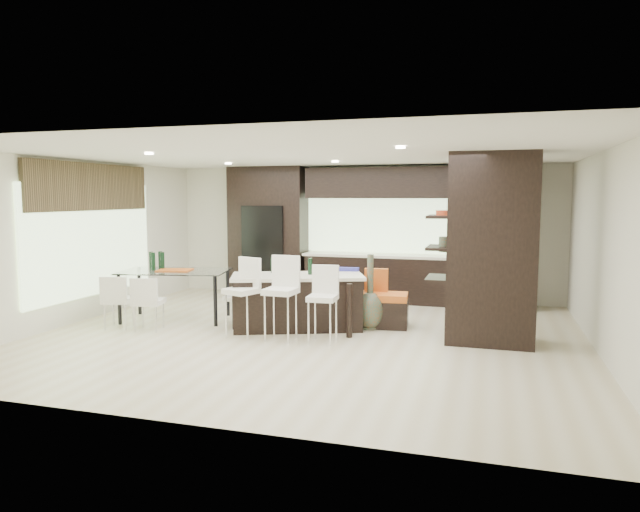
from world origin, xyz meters
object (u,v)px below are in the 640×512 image
(floor_vase, at_px, (370,292))
(chair_far, at_px, (119,304))
(chair_end, at_px, (239,301))
(kitchen_island, at_px, (298,302))
(stool_mid, at_px, (281,306))
(stool_left, at_px, (241,305))
(stool_right, at_px, (323,312))
(dining_table, at_px, (175,295))
(chair_near, at_px, (149,306))
(bench, at_px, (364,309))

(floor_vase, height_order, chair_far, floor_vase)
(floor_vase, height_order, chair_end, floor_vase)
(kitchen_island, relative_size, chair_end, 2.64)
(stool_mid, xyz_separation_m, floor_vase, (1.11, 1.03, 0.10))
(kitchen_island, distance_m, stool_left, 0.98)
(floor_vase, distance_m, chair_far, 4.00)
(stool_right, distance_m, chair_far, 3.36)
(stool_left, xyz_separation_m, stool_right, (1.26, 0.01, -0.03))
(kitchen_island, distance_m, stool_right, 0.97)
(stool_left, distance_m, floor_vase, 2.03)
(chair_end, bearing_deg, floor_vase, -88.91)
(dining_table, xyz_separation_m, chair_near, (0.00, -0.79, -0.03))
(stool_right, relative_size, chair_end, 1.15)
(chair_near, bearing_deg, chair_far, 166.91)
(stool_left, bearing_deg, floor_vase, 50.09)
(stool_mid, bearing_deg, chair_end, 146.90)
(bench, relative_size, chair_end, 1.82)
(floor_vase, xyz_separation_m, chair_near, (-3.30, -1.07, -0.20))
(stool_left, relative_size, dining_table, 0.54)
(kitchen_island, xyz_separation_m, stool_left, (-0.63, -0.75, 0.05))
(stool_left, distance_m, bench, 2.02)
(stool_mid, distance_m, bench, 1.58)
(chair_near, height_order, chair_far, same)
(chair_far, bearing_deg, stool_right, -13.09)
(stool_right, bearing_deg, stool_mid, 179.68)
(floor_vase, xyz_separation_m, chair_far, (-3.85, -1.07, -0.20))
(chair_near, bearing_deg, floor_vase, 4.93)
(stool_right, height_order, chair_far, stool_right)
(dining_table, distance_m, chair_end, 1.17)
(stool_mid, xyz_separation_m, stool_right, (0.63, 0.02, -0.05))
(chair_near, height_order, chair_end, chair_near)
(chair_far, distance_m, chair_end, 1.89)
(floor_vase, bearing_deg, chair_near, -161.99)
(floor_vase, relative_size, chair_far, 1.52)
(bench, height_order, chair_far, chair_far)
(stool_right, distance_m, chair_end, 1.80)
(kitchen_island, bearing_deg, bench, 4.89)
(floor_vase, bearing_deg, dining_table, -175.05)
(floor_vase, distance_m, dining_table, 3.31)
(stool_mid, relative_size, chair_far, 1.26)
(chair_far, relative_size, chair_end, 1.01)
(bench, height_order, dining_table, dining_table)
(kitchen_island, xyz_separation_m, floor_vase, (1.11, 0.28, 0.17))
(kitchen_island, distance_m, stool_mid, 0.76)
(stool_mid, xyz_separation_m, chair_end, (-1.01, 0.75, -0.11))
(stool_right, height_order, chair_near, stool_right)
(bench, bearing_deg, chair_far, -166.70)
(kitchen_island, distance_m, chair_near, 2.33)
(floor_vase, bearing_deg, kitchen_island, -166.13)
(kitchen_island, distance_m, chair_far, 2.85)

